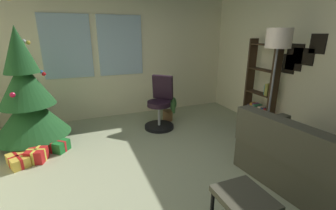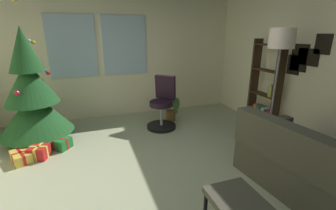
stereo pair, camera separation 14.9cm
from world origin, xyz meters
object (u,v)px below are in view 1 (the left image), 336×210
at_px(bookshelf, 261,91).
at_px(potted_plant, 169,107).
at_px(gift_box_gold, 18,161).
at_px(holiday_tree, 28,99).
at_px(gift_box_red, 37,155).
at_px(office_chair, 160,108).
at_px(floor_lamp, 278,48).
at_px(couch, 335,169).
at_px(footstool, 244,201).
at_px(gift_box_green, 56,145).

bearing_deg(bookshelf, potted_plant, 143.77).
distance_m(gift_box_gold, bookshelf, 4.08).
distance_m(holiday_tree, gift_box_red, 0.94).
bearing_deg(office_chair, floor_lamp, -45.28).
bearing_deg(floor_lamp, gift_box_red, 166.23).
relative_size(gift_box_red, gift_box_gold, 0.75).
relative_size(couch, gift_box_gold, 4.62).
bearing_deg(gift_box_red, potted_plant, 18.70).
distance_m(footstool, gift_box_green, 2.90).
relative_size(holiday_tree, floor_lamp, 1.26).
distance_m(footstool, gift_box_red, 2.86).
bearing_deg(gift_box_gold, office_chair, 13.09).
bearing_deg(floor_lamp, bookshelf, 57.24).
bearing_deg(floor_lamp, gift_box_green, 161.15).
bearing_deg(office_chair, bookshelf, -23.43).
bearing_deg(holiday_tree, floor_lamp, -22.81).
distance_m(couch, gift_box_gold, 4.03).
xyz_separation_m(holiday_tree, office_chair, (2.17, -0.13, -0.38)).
bearing_deg(potted_plant, bookshelf, -36.23).
bearing_deg(floor_lamp, couch, -96.71).
relative_size(gift_box_gold, floor_lamp, 0.22).
height_order(couch, gift_box_gold, couch).
xyz_separation_m(office_chair, floor_lamp, (1.33, -1.35, 1.16)).
xyz_separation_m(floor_lamp, potted_plant, (-1.03, 1.64, -1.27)).
height_order(couch, footstool, couch).
relative_size(holiday_tree, bookshelf, 1.39).
height_order(gift_box_red, bookshelf, bookshelf).
relative_size(gift_box_green, bookshelf, 0.25).
bearing_deg(gift_box_green, potted_plant, 14.72).
relative_size(couch, floor_lamp, 1.03).
height_order(couch, potted_plant, couch).
relative_size(footstool, potted_plant, 0.72).
height_order(couch, gift_box_red, couch).
relative_size(gift_box_red, potted_plant, 0.46).
xyz_separation_m(gift_box_green, gift_box_gold, (-0.47, -0.27, -0.01)).
bearing_deg(office_chair, gift_box_gold, -166.91).
xyz_separation_m(gift_box_green, floor_lamp, (3.16, -1.08, 1.48)).
distance_m(floor_lamp, potted_plant, 2.32).
xyz_separation_m(couch, holiday_tree, (-3.37, 2.66, 0.49)).
relative_size(holiday_tree, gift_box_red, 7.54).
bearing_deg(holiday_tree, bookshelf, -12.65).
distance_m(couch, potted_plant, 2.96).
xyz_separation_m(holiday_tree, potted_plant, (2.47, 0.17, -0.48)).
bearing_deg(bookshelf, floor_lamp, -122.76).
xyz_separation_m(couch, bookshelf, (0.53, 1.78, 0.44)).
relative_size(gift_box_green, floor_lamp, 0.23).
xyz_separation_m(gift_box_red, bookshelf, (3.80, -0.23, 0.64)).
xyz_separation_m(couch, gift_box_gold, (-3.50, 1.99, -0.22)).
bearing_deg(couch, footstool, -175.65).
xyz_separation_m(footstool, gift_box_green, (-1.64, 2.37, -0.29)).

